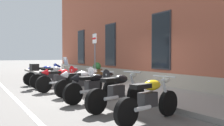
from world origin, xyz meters
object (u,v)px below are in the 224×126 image
Objects in this scene: motorcycle_black_sport at (95,84)px; barrel_planter at (97,73)px; motorcycle_blue_sport at (47,73)px; motorcycle_silver_touring at (51,75)px; motorcycle_white_sport at (82,80)px; motorcycle_red_sport at (62,77)px; motorcycle_black_naked at (118,91)px; parking_sign at (95,51)px; motorcycle_yellow_naked at (150,99)px.

barrel_planter reaches higher than motorcycle_black_sport.
motorcycle_blue_sport is 1.27m from motorcycle_silver_touring.
motorcycle_silver_touring is at bearing -7.47° from motorcycle_blue_sport.
motorcycle_blue_sport reaches higher than motorcycle_white_sport.
motorcycle_blue_sport reaches higher than motorcycle_red_sport.
motorcycle_black_sport is at bearing 3.33° from motorcycle_red_sport.
motorcycle_black_sport is 1.01× the size of motorcycle_black_naked.
barrel_planter is at bearing 120.25° from motorcycle_red_sport.
barrel_planter is at bearing 159.03° from motorcycle_black_naked.
parking_sign reaches higher than motorcycle_white_sport.
motorcycle_red_sport is 4.09m from motorcycle_black_naked.
motorcycle_silver_touring is at bearing -89.79° from barrel_planter.
motorcycle_blue_sport is at bearing 178.97° from motorcycle_red_sport.
motorcycle_blue_sport is at bearing -178.94° from motorcycle_black_naked.
motorcycle_black_sport is (4.03, 0.28, -0.03)m from motorcycle_silver_touring.
motorcycle_white_sport is 0.87× the size of parking_sign.
motorcycle_black_sport is at bearing 3.96° from motorcycle_silver_touring.
motorcycle_silver_touring is 1.05× the size of motorcycle_white_sport.
motorcycle_silver_touring reaches higher than motorcycle_yellow_naked.
barrel_planter is (-1.30, 2.24, -0.00)m from motorcycle_red_sport.
motorcycle_black_sport is at bearing 1.22° from motorcycle_blue_sport.
motorcycle_yellow_naked is at bearing -1.19° from motorcycle_white_sport.
motorcycle_silver_touring is 1.06× the size of motorcycle_yellow_naked.
motorcycle_blue_sport reaches higher than motorcycle_black_sport.
parking_sign reaches higher than motorcycle_silver_touring.
motorcycle_blue_sport is at bearing -176.82° from motorcycle_white_sport.
motorcycle_white_sport is (2.69, 0.38, -0.02)m from motorcycle_silver_touring.
motorcycle_red_sport is 2.59m from barrel_planter.
barrel_planter is (-0.01, 2.36, -0.02)m from motorcycle_silver_touring.
motorcycle_black_naked is 1.31m from motorcycle_yellow_naked.
motorcycle_red_sport is at bearing -59.75° from barrel_planter.
barrel_planter is (1.25, 2.19, -0.02)m from motorcycle_blue_sport.
motorcycle_red_sport is (2.56, -0.05, -0.02)m from motorcycle_blue_sport.
motorcycle_yellow_naked is (2.67, 0.02, -0.06)m from motorcycle_black_sport.
motorcycle_black_sport is 3.75m from parking_sign.
motorcycle_silver_touring is 2.71m from motorcycle_white_sport.
motorcycle_red_sport is 1.01× the size of motorcycle_black_naked.
motorcycle_red_sport is at bearing -1.03° from motorcycle_blue_sport.
motorcycle_white_sport is (1.39, 0.27, -0.00)m from motorcycle_red_sport.
motorcycle_yellow_naked is 0.86× the size of parking_sign.
parking_sign is at bearing 38.97° from motorcycle_blue_sport.
barrel_planter is at bearing 152.77° from motorcycle_black_sport.
motorcycle_blue_sport is 2.56m from motorcycle_red_sport.
motorcycle_blue_sport is 1.02× the size of motorcycle_black_sport.
motorcycle_silver_touring is at bearing -113.64° from parking_sign.
motorcycle_red_sport reaches higher than motorcycle_black_naked.
motorcycle_red_sport is 2.74m from motorcycle_black_sport.
motorcycle_white_sport is 0.95× the size of motorcycle_black_sport.
motorcycle_white_sport is 1.01× the size of motorcycle_yellow_naked.
motorcycle_white_sport is 2.62m from parking_sign.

